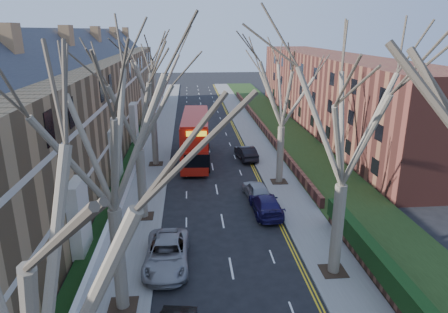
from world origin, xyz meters
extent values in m
cube|color=slate|center=(-6.00, 39.00, 0.06)|extent=(3.00, 102.00, 0.12)
cube|color=slate|center=(6.00, 39.00, 0.06)|extent=(3.00, 102.00, 0.12)
cube|color=#99764D|center=(-13.80, 31.00, 5.00)|extent=(9.00, 78.00, 10.00)
cube|color=#2D2F37|center=(-13.80, 31.00, 11.00)|extent=(4.67, 78.00, 4.67)
cube|color=beige|center=(-9.35, 31.00, 3.50)|extent=(0.12, 78.00, 0.35)
cube|color=beige|center=(-9.35, 31.00, 7.00)|extent=(0.12, 78.00, 0.35)
cube|color=brown|center=(17.50, 43.00, 5.00)|extent=(8.00, 54.00, 10.00)
cube|color=brown|center=(7.70, 43.00, 0.57)|extent=(0.35, 54.00, 0.90)
cube|color=white|center=(-7.65, 31.00, 0.62)|extent=(0.30, 78.00, 1.00)
cube|color=#1D3212|center=(10.50, 39.00, 0.15)|extent=(6.00, 102.00, 0.06)
cylinder|color=#776855|center=(-5.70, 6.00, 2.75)|extent=(0.64, 0.64, 5.25)
cube|color=#2D2116|center=(-5.70, 6.00, 0.14)|extent=(1.40, 1.40, 0.05)
cylinder|color=#776855|center=(-5.70, 16.00, 2.66)|extent=(0.64, 0.64, 5.07)
cube|color=#2D2116|center=(-5.70, 16.00, 0.14)|extent=(1.40, 1.40, 0.05)
cylinder|color=#776855|center=(-5.70, 28.00, 2.75)|extent=(0.60, 0.60, 5.25)
cube|color=#2D2116|center=(-5.70, 28.00, 0.14)|extent=(1.40, 1.40, 0.05)
cylinder|color=#776855|center=(5.70, 8.00, 2.75)|extent=(0.64, 0.64, 5.25)
cube|color=#2D2116|center=(5.70, 8.00, 0.14)|extent=(1.40, 1.40, 0.05)
cylinder|color=#776855|center=(5.70, 22.00, 2.66)|extent=(0.60, 0.60, 5.07)
cube|color=#2D2116|center=(5.70, 22.00, 0.14)|extent=(1.40, 1.40, 0.05)
cube|color=#B3170C|center=(-1.60, 29.13, 1.50)|extent=(3.10, 11.59, 2.30)
cube|color=#B3170C|center=(-1.60, 29.13, 3.69)|extent=(3.08, 11.02, 2.09)
cube|color=black|center=(-1.60, 29.13, 1.97)|extent=(3.08, 10.67, 0.94)
cube|color=black|center=(-1.60, 29.13, 3.80)|extent=(3.07, 10.45, 0.94)
imported|color=gray|center=(-3.70, 9.63, 0.76)|extent=(2.62, 5.50, 1.51)
imported|color=#1D164E|center=(3.35, 16.01, 0.71)|extent=(2.10, 4.96, 1.43)
imported|color=#94959C|center=(3.12, 18.87, 0.71)|extent=(2.12, 4.32, 1.42)
imported|color=black|center=(3.70, 29.09, 0.73)|extent=(2.13, 4.62, 1.47)
camera|label=1|loc=(-2.19, -10.91, 13.17)|focal=32.00mm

